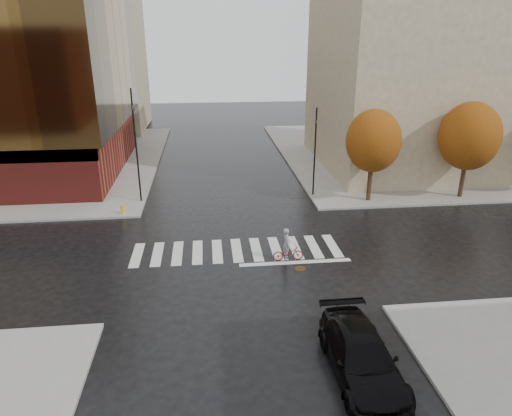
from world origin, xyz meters
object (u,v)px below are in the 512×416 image
at_px(sedan, 362,357).
at_px(traffic_light_nw, 135,138).
at_px(fire_hydrant, 122,209).
at_px(cyclist, 288,250).
at_px(traffic_light_ne, 315,148).

bearing_deg(sedan, traffic_light_nw, 117.32).
relative_size(traffic_light_nw, fire_hydrant, 11.45).
xyz_separation_m(cyclist, fire_hydrant, (-9.79, 7.50, -0.10)).
bearing_deg(sedan, fire_hydrant, 122.99).
height_order(traffic_light_nw, traffic_light_ne, traffic_light_nw).
relative_size(cyclist, traffic_light_nw, 0.24).
relative_size(traffic_light_ne, fire_hydrant, 9.30).
xyz_separation_m(cyclist, traffic_light_nw, (-8.91, 10.00, 4.08)).
bearing_deg(fire_hydrant, sedan, -56.59).
bearing_deg(traffic_light_nw, fire_hydrant, -42.61).
height_order(cyclist, traffic_light_nw, traffic_light_nw).
bearing_deg(fire_hydrant, cyclist, -37.44).
bearing_deg(fire_hydrant, traffic_light_nw, 70.49).
distance_m(sedan, fire_hydrant, 19.72).
relative_size(sedan, traffic_light_ne, 0.83).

